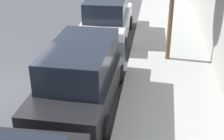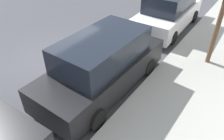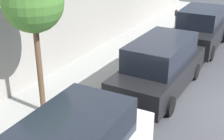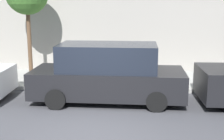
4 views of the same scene
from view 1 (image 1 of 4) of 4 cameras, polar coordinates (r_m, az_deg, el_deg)
ground_plane at (r=10.39m, az=-18.13°, el=-4.13°), size 60.00×60.00×0.00m
sidewalk at (r=9.40m, az=10.82°, el=-6.05°), size 3.06×32.00×0.15m
parked_minivan_second at (r=8.96m, az=-5.57°, el=-1.12°), size 2.02×4.94×1.90m
parked_minivan_third at (r=14.26m, az=-0.87°, el=9.41°), size 2.02×4.94×1.90m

